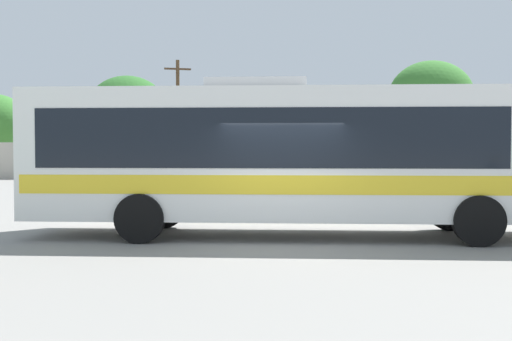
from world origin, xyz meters
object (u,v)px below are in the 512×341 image
object	(u,v)px
roadside_tree_midright	(275,110)
parked_car_leftmost_red	(82,168)
roadside_tree_midleft	(128,110)
parked_car_second_silver	(181,168)
roadside_tree_right	(431,97)
parked_car_rightmost_silver	(381,167)
coach_bus_white_yellow	(290,153)
parked_car_third_maroon	(287,168)
utility_pole_near	(178,116)

from	to	relation	value
roadside_tree_midright	parked_car_leftmost_red	bearing A→B (deg)	-142.11
roadside_tree_midleft	roadside_tree_midright	xyz separation A→B (m)	(10.68, -1.04, -0.02)
parked_car_second_silver	roadside_tree_midright	size ratio (longest dim) A/B	0.63
parked_car_leftmost_red	roadside_tree_right	bearing A→B (deg)	18.18
parked_car_rightmost_silver	roadside_tree_right	world-z (taller)	roadside_tree_right
roadside_tree_midright	roadside_tree_right	world-z (taller)	roadside_tree_right
coach_bus_white_yellow	parked_car_rightmost_silver	xyz separation A→B (m)	(7.44, 22.44, -1.07)
parked_car_third_maroon	utility_pole_near	xyz separation A→B (m)	(-6.87, 6.20, 3.32)
roadside_tree_midleft	roadside_tree_right	xyz separation A→B (m)	(21.50, -2.72, 0.82)
parked_car_rightmost_silver	utility_pole_near	world-z (taller)	utility_pole_near
parked_car_leftmost_red	parked_car_second_silver	bearing A→B (deg)	4.19
utility_pole_near	roadside_tree_midleft	world-z (taller)	utility_pole_near
parked_car_leftmost_red	roadside_tree_right	size ratio (longest dim) A/B	0.53
parked_car_third_maroon	utility_pole_near	size ratio (longest dim) A/B	0.55
coach_bus_white_yellow	roadside_tree_midleft	bearing A→B (deg)	105.39
parked_car_rightmost_silver	roadside_tree_right	xyz separation A→B (m)	(5.17, 7.13, 4.70)
coach_bus_white_yellow	roadside_tree_right	size ratio (longest dim) A/B	1.51
parked_car_second_silver	utility_pole_near	bearing A→B (deg)	96.21
roadside_tree_midright	roadside_tree_midleft	bearing A→B (deg)	174.43
parked_car_rightmost_silver	roadside_tree_midleft	world-z (taller)	roadside_tree_midleft
utility_pole_near	parked_car_leftmost_red	bearing A→B (deg)	-126.82
coach_bus_white_yellow	roadside_tree_midright	distance (m)	31.43
coach_bus_white_yellow	utility_pole_near	bearing A→B (deg)	99.73
coach_bus_white_yellow	parked_car_second_silver	world-z (taller)	coach_bus_white_yellow
parked_car_rightmost_silver	roadside_tree_midleft	size ratio (longest dim) A/B	0.60
utility_pole_near	roadside_tree_midright	distance (m)	7.19
parked_car_third_maroon	roadside_tree_midright	bearing A→B (deg)	90.96
coach_bus_white_yellow	roadside_tree_midleft	size ratio (longest dim) A/B	1.69
parked_car_leftmost_red	roadside_tree_midleft	world-z (taller)	roadside_tree_midleft
coach_bus_white_yellow	roadside_tree_right	xyz separation A→B (m)	(12.61, 29.57, 3.63)
parked_car_leftmost_red	roadside_tree_midleft	xyz separation A→B (m)	(0.96, 10.10, 3.92)
parked_car_leftmost_red	utility_pole_near	distance (m)	8.85
parked_car_second_silver	utility_pole_near	xyz separation A→B (m)	(-0.67, 6.16, 3.34)
coach_bus_white_yellow	parked_car_third_maroon	distance (m)	22.67
roadside_tree_midright	parked_car_third_maroon	bearing A→B (deg)	-89.04
parked_car_second_silver	coach_bus_white_yellow	bearing A→B (deg)	-79.32
roadside_tree_midright	roadside_tree_right	distance (m)	10.98
coach_bus_white_yellow	parked_car_third_maroon	size ratio (longest dim) A/B	2.79
parked_car_leftmost_red	roadside_tree_midright	bearing A→B (deg)	37.89
parked_car_leftmost_red	roadside_tree_midleft	bearing A→B (deg)	84.56
parked_car_rightmost_silver	roadside_tree_midleft	xyz separation A→B (m)	(-16.32, 9.85, 3.89)
roadside_tree_midright	parked_car_second_silver	bearing A→B (deg)	-124.99
parked_car_third_maroon	roadside_tree_right	bearing A→B (deg)	33.30
parked_car_third_maroon	roadside_tree_midleft	world-z (taller)	roadside_tree_midleft
parked_car_leftmost_red	utility_pole_near	bearing A→B (deg)	53.18
parked_car_third_maroon	coach_bus_white_yellow	bearing A→B (deg)	-94.90
parked_car_second_silver	roadside_tree_midleft	distance (m)	11.43
parked_car_second_silver	parked_car_third_maroon	bearing A→B (deg)	-0.42
roadside_tree_right	roadside_tree_midleft	bearing A→B (deg)	172.78
roadside_tree_right	parked_car_second_silver	bearing A→B (deg)	-157.57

